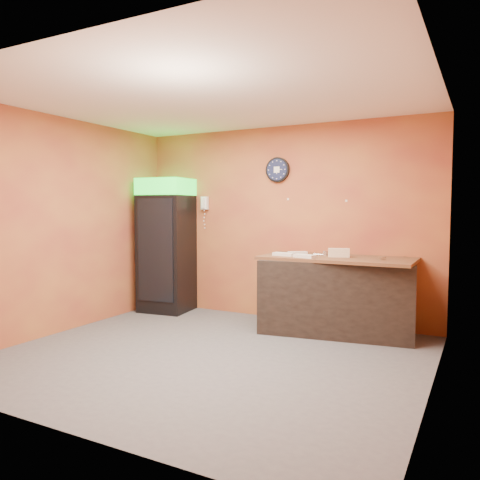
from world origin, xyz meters
The scene contains 15 objects.
floor centered at (0.00, 0.00, 0.00)m, with size 4.50×4.50×0.00m, color #47474C.
back_wall centered at (0.00, 2.00, 1.40)m, with size 4.50×0.02×2.80m, color #B47132.
left_wall centered at (-2.25, 0.00, 1.40)m, with size 0.02×4.00×2.80m, color #B47132.
right_wall centered at (2.25, 0.00, 1.40)m, with size 0.02×4.00×2.80m, color #B47132.
ceiling centered at (0.00, 0.00, 2.80)m, with size 4.50×4.00×0.02m, color white.
beverage_cooler centered at (-1.80, 1.60, 1.01)m, with size 0.81×0.82×2.08m.
prep_counter centered at (0.96, 1.58, 0.48)m, with size 1.91×0.85×0.95m, color black.
wall_clock centered at (-0.06, 1.97, 2.17)m, with size 0.36×0.06×0.36m.
wall_phone centered at (-1.29, 1.95, 1.70)m, with size 0.11×0.10×0.20m.
butcher_paper centered at (0.96, 1.58, 0.97)m, with size 1.93×0.92×0.04m, color brown.
sub_roll_stack centered at (0.99, 1.53, 1.05)m, with size 0.28×0.17×0.11m.
wrapped_sandwich_left centered at (0.30, 1.37, 1.02)m, with size 0.29×0.11×0.04m, color silver.
wrapped_sandwich_mid centered at (0.62, 1.27, 1.01)m, with size 0.29×0.11×0.04m, color silver.
wrapped_sandwich_right centered at (0.38, 1.65, 1.01)m, with size 0.26×0.10×0.04m, color silver.
kitchen_tool centered at (0.78, 1.63, 1.03)m, with size 0.07×0.07×0.07m, color silver.
Camera 1 is at (2.64, -4.32, 1.63)m, focal length 35.00 mm.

